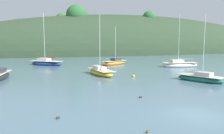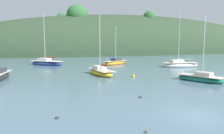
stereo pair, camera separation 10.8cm
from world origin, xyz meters
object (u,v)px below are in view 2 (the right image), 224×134
object	(u,v)px
sailboat_grey_yawl	(115,62)
duck_lone_left	(140,97)
sailboat_orange_cutter	(47,63)
sailboat_white_near	(180,65)
duck_lead	(147,132)
mooring_buoy_outer	(133,76)
duck_lone_right	(57,118)
sailboat_yellow_far	(200,78)
sailboat_blue_center	(101,72)

from	to	relation	value
sailboat_grey_yawl	duck_lone_left	distance (m)	28.95
sailboat_orange_cutter	sailboat_grey_yawl	size ratio (longest dim) A/B	1.33
sailboat_white_near	duck_lead	distance (m)	34.22
mooring_buoy_outer	sailboat_white_near	bearing A→B (deg)	31.88
duck_lone_left	sailboat_orange_cutter	bearing A→B (deg)	104.08
sailboat_grey_yawl	duck_lead	xyz separation A→B (m)	(-9.72, -35.61, -0.35)
duck_lone_right	duck_lone_left	size ratio (longest dim) A/B	0.89
sailboat_grey_yawl	duck_lone_left	world-z (taller)	sailboat_grey_yawl
mooring_buoy_outer	duck_lead	bearing A→B (deg)	-110.68
sailboat_yellow_far	duck_lead	xyz separation A→B (m)	(-14.11, -12.80, -0.33)
mooring_buoy_outer	duck_lone_right	world-z (taller)	mooring_buoy_outer
sailboat_yellow_far	mooring_buoy_outer	world-z (taller)	sailboat_yellow_far
sailboat_yellow_far	duck_lone_left	size ratio (longest dim) A/B	21.08
sailboat_orange_cutter	sailboat_yellow_far	xyz separation A→B (m)	(18.94, -25.82, -0.08)
sailboat_grey_yawl	duck_lead	distance (m)	36.91
duck_lead	duck_lone_left	xyz separation A→B (m)	(2.99, 7.45, 0.00)
sailboat_orange_cutter	duck_lone_left	world-z (taller)	sailboat_orange_cutter
sailboat_white_near	duck_lone_left	bearing A→B (deg)	-132.03
sailboat_yellow_far	duck_lone_right	world-z (taller)	sailboat_yellow_far
sailboat_white_near	sailboat_yellow_far	distance (m)	15.86
mooring_buoy_outer	sailboat_yellow_far	bearing A→B (deg)	-39.60
sailboat_white_near	mooring_buoy_outer	bearing A→B (deg)	-148.12
sailboat_orange_cutter	mooring_buoy_outer	bearing A→B (deg)	-59.28
mooring_buoy_outer	duck_lead	world-z (taller)	mooring_buoy_outer
duck_lone_right	duck_lead	bearing A→B (deg)	-39.41
sailboat_blue_center	mooring_buoy_outer	distance (m)	5.37
sailboat_blue_center	duck_lone_right	distance (m)	19.77
mooring_buoy_outer	sailboat_grey_yawl	bearing A→B (deg)	81.03
sailboat_white_near	duck_lead	world-z (taller)	sailboat_white_near
duck_lead	duck_lone_left	world-z (taller)	same
mooring_buoy_outer	duck_lone_right	xyz separation A→B (m)	(-11.93, -14.63, -0.07)
sailboat_orange_cutter	mooring_buoy_outer	world-z (taller)	sailboat_orange_cutter
mooring_buoy_outer	duck_lone_left	bearing A→B (deg)	-109.90
sailboat_grey_yawl	duck_lead	bearing A→B (deg)	-105.27
sailboat_white_near	duck_lone_left	world-z (taller)	sailboat_white_near
sailboat_yellow_far	duck_lone_left	xyz separation A→B (m)	(-11.12, -5.34, -0.33)
sailboat_white_near	sailboat_blue_center	xyz separation A→B (m)	(-17.80, -5.04, -0.02)
sailboat_white_near	duck_lone_right	distance (m)	34.58
duck_lone_right	sailboat_grey_yawl	bearing A→B (deg)	65.19
mooring_buoy_outer	duck_lone_left	xyz separation A→B (m)	(-4.05, -11.19, -0.07)
sailboat_blue_center	duck_lone_left	bearing A→B (deg)	-89.97
duck_lone_left	duck_lead	bearing A→B (deg)	-111.84
mooring_buoy_outer	sailboat_blue_center	bearing A→B (deg)	139.24
sailboat_yellow_far	duck_lead	distance (m)	19.05
sailboat_orange_cutter	sailboat_yellow_far	bearing A→B (deg)	-53.74
sailboat_orange_cutter	duck_lone_left	distance (m)	32.13
sailboat_blue_center	duck_lead	world-z (taller)	sailboat_blue_center
sailboat_orange_cutter	duck_lone_right	bearing A→B (deg)	-90.10
sailboat_yellow_far	duck_lone_left	world-z (taller)	sailboat_yellow_far
sailboat_orange_cutter	sailboat_yellow_far	size ratio (longest dim) A/B	1.28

